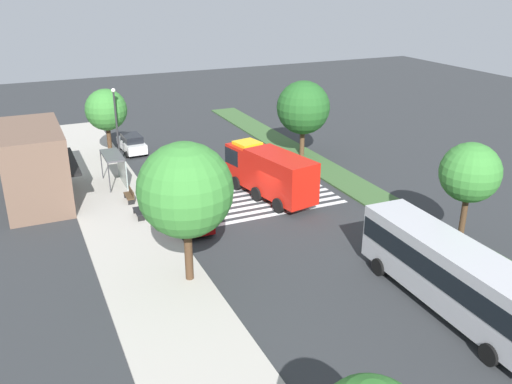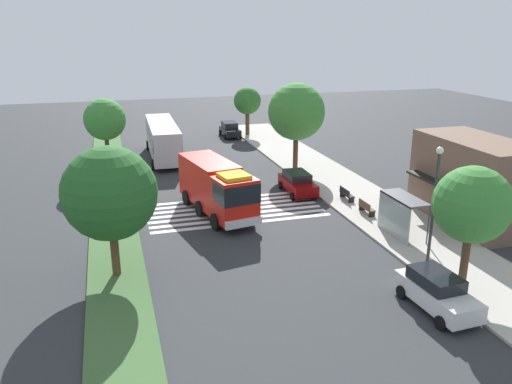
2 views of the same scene
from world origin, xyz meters
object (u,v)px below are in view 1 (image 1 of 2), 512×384
Objects in this scene: median_tree_west at (303,108)px; parked_car_east at (132,143)px; bench_near_shelter at (130,195)px; median_tree_far_west at (470,173)px; street_lamp at (116,121)px; sidewalk_tree_west at (185,190)px; parked_car_mid at (191,216)px; bus_stop_shelter at (117,163)px; transit_bus at (452,272)px; sidewalk_tree_center at (106,110)px; fire_truck at (268,170)px; bench_west_of_shelter at (140,211)px.

parked_car_east is at bearing 61.82° from median_tree_west.
bench_near_shelter is 23.36m from median_tree_far_west.
street_lamp is 0.87× the size of sidewalk_tree_west.
median_tree_far_west is at bearing -180.00° from median_tree_west.
parked_car_east reaches higher than bench_near_shelter.
parked_car_mid is at bearing 176.78° from parked_car_east.
sidewalk_tree_west is (-16.38, -0.63, 3.46)m from bus_stop_shelter.
bus_stop_shelter is 5.29m from street_lamp.
transit_bus is 1.72× the size of median_tree_west.
sidewalk_tree_center is at bearing 31.52° from median_tree_far_west.
median_tree_west is at bearing -75.00° from bench_near_shelter.
sidewalk_tree_west is at bearing -177.18° from bench_near_shelter.
bus_stop_shelter reaches higher than bench_near_shelter.
parked_car_east is 0.65× the size of median_tree_west.
sidewalk_tree_west is at bearing 178.91° from street_lamp.
median_tree_far_west reaches higher than parked_car_east.
bench_near_shelter is (-12.07, 2.81, -0.32)m from parked_car_east.
parked_car_mid is at bearing -18.96° from sidewalk_tree_west.
median_tree_far_west is 20.07m from median_tree_west.
street_lamp reaches higher than parked_car_east.
bench_west_of_shelter is (-0.13, 9.81, -1.46)m from fire_truck.
bench_near_shelter is 9.43m from street_lamp.
sidewalk_tree_center is 0.92× the size of median_tree_west.
bus_stop_shelter is at bearing 91.78° from median_tree_west.
sidewalk_tree_center is (11.01, -0.61, 3.95)m from bench_near_shelter.
bench_west_of_shelter is at bearing 175.12° from street_lamp.
parked_car_mid is 0.72× the size of sidewalk_tree_center.
transit_bus is 26.92m from bus_stop_shelter.
sidewalk_tree_west is at bearing 124.66° from fire_truck.
parked_car_east is at bearing 1.17° from parked_car_mid.
sidewalk_tree_center is (14.13, -0.61, 3.95)m from bench_west_of_shelter.
parked_car_mid is 2.80× the size of bench_west_of_shelter.
median_tree_far_west reaches higher than bench_west_of_shelter.
sidewalk_tree_west is at bearing 136.08° from median_tree_west.
sidewalk_tree_west reaches higher than parked_car_east.
sidewalk_tree_center is 31.15m from median_tree_far_west.
bench_near_shelter is at bearing 173.39° from street_lamp.
fire_truck is 14.77m from street_lamp.
transit_bus reaches higher than parked_car_mid.
parked_car_mid reaches higher than bench_west_of_shelter.
street_lamp is 2.39m from sidewalk_tree_center.
bus_stop_shelter reaches higher than parked_car_east.
bus_stop_shelter is at bearing 0.18° from bench_west_of_shelter.
bus_stop_shelter reaches higher than parked_car_mid.
sidewalk_tree_west is at bearing 162.23° from parked_car_mid.
parked_car_mid is 8.11m from sidewalk_tree_west.
median_tree_west is at bearing -121.39° from parked_car_east.
transit_bus is 1.52× the size of sidewalk_tree_west.
median_tree_far_west is (-15.54, -16.89, 4.33)m from bench_near_shelter.
street_lamp reaches higher than sidewalk_tree_center.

